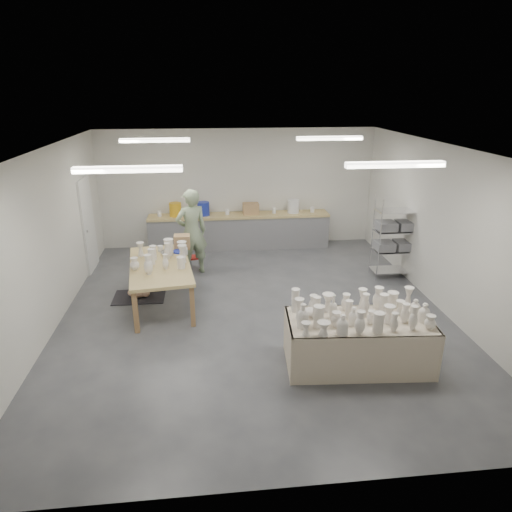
{
  "coord_description": "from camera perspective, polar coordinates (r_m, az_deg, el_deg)",
  "views": [
    {
      "loc": [
        -0.79,
        -7.58,
        3.93
      ],
      "look_at": [
        0.05,
        0.17,
        1.05
      ],
      "focal_mm": 32.0,
      "sensor_mm": 36.0,
      "label": 1
    }
  ],
  "objects": [
    {
      "name": "back_counter",
      "position": [
        11.8,
        -2.14,
        3.29
      ],
      "size": [
        4.6,
        0.6,
        1.24
      ],
      "color": "tan",
      "rests_on": "ground"
    },
    {
      "name": "drying_table",
      "position": [
        7.04,
        12.62,
        -10.07
      ],
      "size": [
        2.19,
        1.16,
        1.12
      ],
      "rotation": [
        0.0,
        0.0,
        -0.07
      ],
      "color": "olive",
      "rests_on": "ground"
    },
    {
      "name": "wire_shelf",
      "position": [
        10.28,
        16.97,
        2.32
      ],
      "size": [
        0.88,
        0.48,
        1.8
      ],
      "color": "silver",
      "rests_on": "ground"
    },
    {
      "name": "red_stool",
      "position": [
        10.59,
        -7.82,
        -0.26
      ],
      "size": [
        0.35,
        0.35,
        0.28
      ],
      "rotation": [
        0.0,
        0.0,
        0.16
      ],
      "color": "red",
      "rests_on": "ground"
    },
    {
      "name": "work_table",
      "position": [
        8.85,
        -11.46,
        -0.61
      ],
      "size": [
        1.37,
        2.32,
        1.19
      ],
      "rotation": [
        0.0,
        0.0,
        0.13
      ],
      "color": "tan",
      "rests_on": "ground"
    },
    {
      "name": "potter",
      "position": [
        10.11,
        -8.04,
        2.97
      ],
      "size": [
        0.81,
        0.66,
        1.92
      ],
      "primitive_type": "imported",
      "rotation": [
        0.0,
        0.0,
        3.48
      ],
      "color": "#93A983",
      "rests_on": "ground"
    },
    {
      "name": "rug",
      "position": [
        9.44,
        -14.38,
        -4.95
      ],
      "size": [
        1.0,
        0.7,
        0.02
      ],
      "primitive_type": "cube",
      "color": "black",
      "rests_on": "ground"
    },
    {
      "name": "room",
      "position": [
        7.92,
        -1.08,
        6.57
      ],
      "size": [
        8.0,
        8.02,
        3.0
      ],
      "color": "#424449",
      "rests_on": "ground"
    },
    {
      "name": "cat",
      "position": [
        9.38,
        -14.32,
        -4.4
      ],
      "size": [
        0.51,
        0.42,
        0.19
      ],
      "rotation": [
        0.0,
        0.0,
        -0.32
      ],
      "color": "white",
      "rests_on": "rug"
    }
  ]
}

